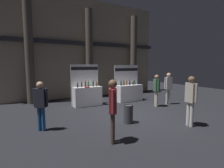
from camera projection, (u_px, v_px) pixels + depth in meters
ground_plane at (128, 114)px, 7.96m from camera, size 24.00×24.00×0.00m
hall_colonnade at (86, 50)px, 12.01m from camera, size 11.15×1.00×6.67m
exhibitor_booth_0 at (87, 95)px, 9.55m from camera, size 1.61×0.71×2.26m
exhibitor_booth_1 at (129, 91)px, 10.78m from camera, size 1.73×0.66×2.22m
trash_bin at (128, 114)px, 6.70m from camera, size 0.37×0.37×0.71m
visitor_0 at (191, 97)px, 6.29m from camera, size 0.24×0.53×1.84m
visitor_1 at (168, 86)px, 9.79m from camera, size 0.48×0.30×1.79m
visitor_2 at (113, 106)px, 4.91m from camera, size 0.33×0.44×1.84m
visitor_3 at (156, 88)px, 9.29m from camera, size 0.32×0.47×1.72m
visitor_4 at (41, 102)px, 5.84m from camera, size 0.44×0.37×1.69m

